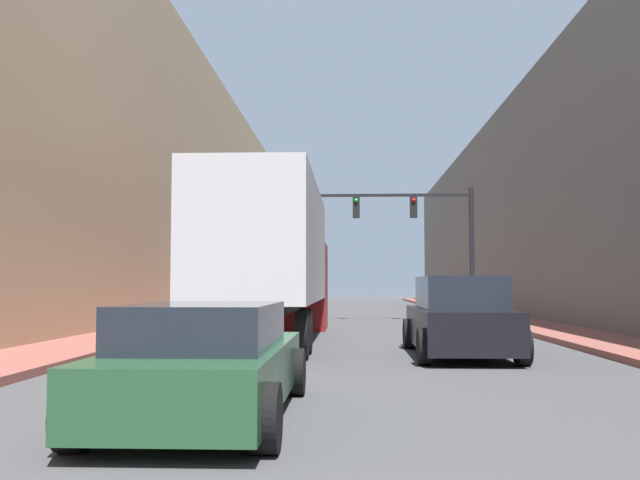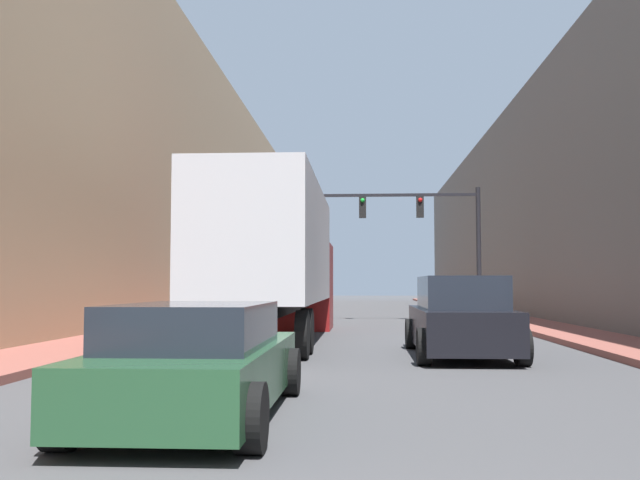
# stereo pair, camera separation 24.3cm
# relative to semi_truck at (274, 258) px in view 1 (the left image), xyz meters

# --- Properties ---
(sidewalk_right) EXTENTS (2.23, 80.00, 0.15)m
(sidewalk_right) POSITION_rel_semi_truck_xyz_m (8.44, 12.80, -2.16)
(sidewalk_right) COLOR brown
(sidewalk_right) RESTS_ON ground
(sidewalk_left) EXTENTS (2.23, 80.00, 0.15)m
(sidewalk_left) POSITION_rel_semi_truck_xyz_m (-4.17, 12.80, -2.16)
(sidewalk_left) COLOR brown
(sidewalk_left) RESTS_ON ground
(building_right) EXTENTS (6.00, 80.00, 10.40)m
(building_right) POSITION_rel_semi_truck_xyz_m (12.56, 12.80, 2.96)
(building_right) COLOR #66605B
(building_right) RESTS_ON ground
(building_left) EXTENTS (6.00, 80.00, 13.17)m
(building_left) POSITION_rel_semi_truck_xyz_m (-8.28, 12.80, 4.35)
(building_left) COLOR tan
(building_left) RESTS_ON ground
(semi_truck) EXTENTS (2.55, 12.52, 4.01)m
(semi_truck) POSITION_rel_semi_truck_xyz_m (0.00, 0.00, 0.00)
(semi_truck) COLOR silver
(semi_truck) RESTS_ON ground
(sedan_car) EXTENTS (1.99, 4.69, 1.30)m
(sedan_car) POSITION_rel_semi_truck_xyz_m (0.48, -11.34, -1.61)
(sedan_car) COLOR #234C2D
(sedan_car) RESTS_ON ground
(suv_car) EXTENTS (2.07, 4.88, 1.69)m
(suv_car) POSITION_rel_semi_truck_xyz_m (4.40, -4.14, -1.44)
(suv_car) COLOR black
(suv_car) RESTS_ON ground
(traffic_signal_gantry) EXTENTS (7.35, 0.35, 5.60)m
(traffic_signal_gantry) POSITION_rel_semi_truck_xyz_m (5.28, 10.55, 1.72)
(traffic_signal_gantry) COLOR black
(traffic_signal_gantry) RESTS_ON ground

